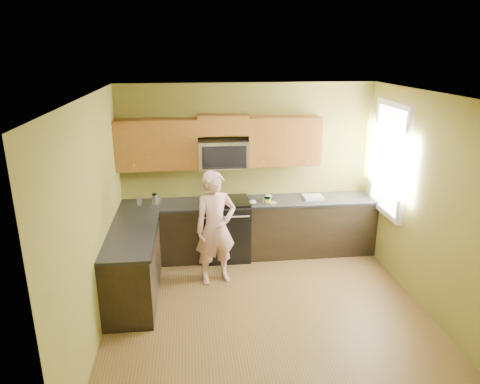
{
  "coord_description": "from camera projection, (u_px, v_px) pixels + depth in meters",
  "views": [
    {
      "loc": [
        -0.89,
        -4.71,
        3.18
      ],
      "look_at": [
        -0.2,
        1.3,
        1.2
      ],
      "focal_mm": 32.82,
      "sensor_mm": 36.0,
      "label": 1
    }
  ],
  "objects": [
    {
      "name": "frying_pan",
      "position": [
        222.0,
        203.0,
        6.66
      ],
      "size": [
        0.27,
        0.46,
        0.06
      ],
      "primitive_type": null,
      "rotation": [
        0.0,
        0.0,
        -0.0
      ],
      "color": "black",
      "rests_on": "stove"
    },
    {
      "name": "napkin_a",
      "position": [
        253.0,
        202.0,
        6.7
      ],
      "size": [
        0.11,
        0.12,
        0.06
      ],
      "primitive_type": "ellipsoid",
      "rotation": [
        0.0,
        0.0,
        0.02
      ],
      "color": "silver",
      "rests_on": "countertop_back"
    },
    {
      "name": "cabinet_back_run",
      "position": [
        250.0,
        229.0,
        7.0
      ],
      "size": [
        4.0,
        0.6,
        0.88
      ],
      "primitive_type": "cube",
      "color": "black",
      "rests_on": "floor"
    },
    {
      "name": "toast_slice",
      "position": [
        272.0,
        203.0,
        6.74
      ],
      "size": [
        0.14,
        0.14,
        0.01
      ],
      "primitive_type": "cube",
      "rotation": [
        0.0,
        0.0,
        0.37
      ],
      "color": "#B27F47",
      "rests_on": "countertop_back"
    },
    {
      "name": "glass_a",
      "position": [
        139.0,
        201.0,
        6.65
      ],
      "size": [
        0.08,
        0.08,
        0.12
      ],
      "primitive_type": "cylinder",
      "rotation": [
        0.0,
        0.0,
        -0.12
      ],
      "color": "silver",
      "rests_on": "countertop_back"
    },
    {
      "name": "countertop_left",
      "position": [
        131.0,
        235.0,
        5.64
      ],
      "size": [
        0.62,
        1.6,
        0.04
      ],
      "primitive_type": "cube",
      "color": "black",
      "rests_on": "cabinet_left_run"
    },
    {
      "name": "wall_right",
      "position": [
        432.0,
        207.0,
        5.33
      ],
      "size": [
        0.0,
        4.0,
        4.0
      ],
      "primitive_type": "plane",
      "rotation": [
        1.57,
        0.0,
        -1.57
      ],
      "color": "olive",
      "rests_on": "ground"
    },
    {
      "name": "cabinet_left_run",
      "position": [
        133.0,
        267.0,
        5.78
      ],
      "size": [
        0.6,
        1.6,
        0.88
      ],
      "primitive_type": "cube",
      "color": "black",
      "rests_on": "floor"
    },
    {
      "name": "microwave",
      "position": [
        223.0,
        167.0,
        6.74
      ],
      "size": [
        0.76,
        0.4,
        0.42
      ],
      "primitive_type": null,
      "color": "silver",
      "rests_on": "wall_back"
    },
    {
      "name": "stove",
      "position": [
        225.0,
        229.0,
        6.93
      ],
      "size": [
        0.76,
        0.65,
        0.95
      ],
      "primitive_type": null,
      "color": "black",
      "rests_on": "floor"
    },
    {
      "name": "wall_left",
      "position": [
        94.0,
        221.0,
        4.9
      ],
      "size": [
        0.0,
        4.0,
        4.0
      ],
      "primitive_type": "plane",
      "rotation": [
        1.57,
        0.0,
        1.57
      ],
      "color": "olive",
      "rests_on": "ground"
    },
    {
      "name": "dish_towel",
      "position": [
        313.0,
        197.0,
        6.93
      ],
      "size": [
        0.31,
        0.25,
        0.05
      ],
      "primitive_type": "cube",
      "rotation": [
        0.0,
        0.0,
        0.03
      ],
      "color": "silver",
      "rests_on": "countertop_back"
    },
    {
      "name": "wall_front",
      "position": [
        318.0,
        310.0,
        3.23
      ],
      "size": [
        4.0,
        0.0,
        4.0
      ],
      "primitive_type": "plane",
      "rotation": [
        -1.57,
        0.0,
        0.0
      ],
      "color": "olive",
      "rests_on": "ground"
    },
    {
      "name": "woman",
      "position": [
        215.0,
        228.0,
        6.09
      ],
      "size": [
        0.68,
        0.54,
        1.62
      ],
      "primitive_type": "imported",
      "rotation": [
        0.0,
        0.0,
        0.28
      ],
      "color": "#D8726C",
      "rests_on": "floor"
    },
    {
      "name": "glass_b",
      "position": [
        158.0,
        200.0,
        6.69
      ],
      "size": [
        0.09,
        0.09,
        0.12
      ],
      "primitive_type": "cylinder",
      "rotation": [
        0.0,
        0.0,
        -0.3
      ],
      "color": "silver",
      "rests_on": "countertop_back"
    },
    {
      "name": "travel_mug",
      "position": [
        155.0,
        204.0,
        6.7
      ],
      "size": [
        0.08,
        0.08,
        0.17
      ],
      "primitive_type": null,
      "rotation": [
        0.0,
        0.0,
        -0.02
      ],
      "color": "silver",
      "rests_on": "countertop_back"
    },
    {
      "name": "upper_cab_over_mw",
      "position": [
        223.0,
        125.0,
        6.57
      ],
      "size": [
        0.76,
        0.33,
        0.3
      ],
      "primitive_type": "cube",
      "color": "brown",
      "rests_on": "wall_back"
    },
    {
      "name": "upper_cab_left",
      "position": [
        158.0,
        168.0,
        6.67
      ],
      "size": [
        1.22,
        0.33,
        0.75
      ],
      "primitive_type": null,
      "color": "brown",
      "rests_on": "wall_back"
    },
    {
      "name": "wall_back",
      "position": [
        247.0,
        169.0,
        7.0
      ],
      "size": [
        4.0,
        0.0,
        4.0
      ],
      "primitive_type": "plane",
      "rotation": [
        1.57,
        0.0,
        0.0
      ],
      "color": "olive",
      "rests_on": "ground"
    },
    {
      "name": "window",
      "position": [
        390.0,
        159.0,
        6.37
      ],
      "size": [
        0.06,
        1.06,
        1.66
      ],
      "primitive_type": null,
      "color": "white",
      "rests_on": "wall_right"
    },
    {
      "name": "butter_tub",
      "position": [
        267.0,
        202.0,
        6.79
      ],
      "size": [
        0.15,
        0.15,
        0.09
      ],
      "primitive_type": null,
      "rotation": [
        0.0,
        0.0,
        -0.32
      ],
      "color": "yellow",
      "rests_on": "countertop_back"
    },
    {
      "name": "napkin_b",
      "position": [
        268.0,
        197.0,
        6.93
      ],
      "size": [
        0.13,
        0.14,
        0.07
      ],
      "primitive_type": "ellipsoid",
      "rotation": [
        0.0,
        0.0,
        0.09
      ],
      "color": "silver",
      "rests_on": "countertop_back"
    },
    {
      "name": "countertop_back",
      "position": [
        250.0,
        202.0,
        6.85
      ],
      "size": [
        4.0,
        0.62,
        0.04
      ],
      "primitive_type": "cube",
      "color": "black",
      "rests_on": "cabinet_back_run"
    },
    {
      "name": "floor",
      "position": [
        268.0,
        313.0,
        5.54
      ],
      "size": [
        4.0,
        4.0,
        0.0
      ],
      "primitive_type": "plane",
      "color": "brown",
      "rests_on": "ground"
    },
    {
      "name": "upper_cab_right",
      "position": [
        283.0,
        165.0,
        6.88
      ],
      "size": [
        1.12,
        0.33,
        0.75
      ],
      "primitive_type": null,
      "color": "brown",
      "rests_on": "wall_back"
    },
    {
      "name": "ceiling",
      "position": [
        272.0,
        96.0,
        4.7
      ],
      "size": [
        4.0,
        4.0,
        0.0
      ],
      "primitive_type": "plane",
      "rotation": [
        3.14,
        0.0,
        0.0
      ],
      "color": "white",
      "rests_on": "ground"
    }
  ]
}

